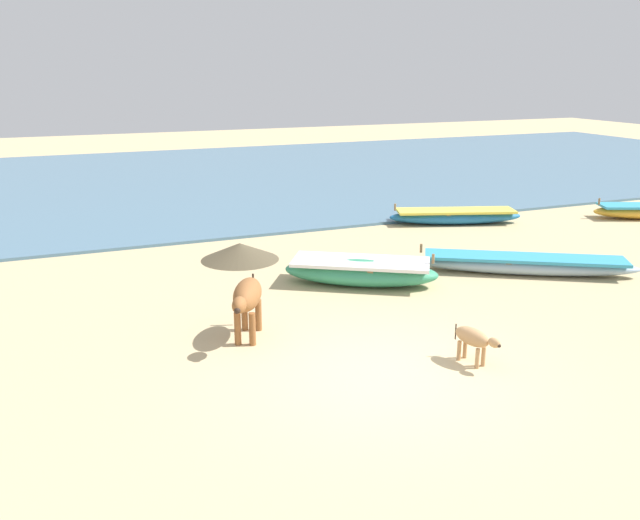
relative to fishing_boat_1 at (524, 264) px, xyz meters
The scene contains 8 objects.
ground 6.24m from the fishing_boat_1, 147.64° to the right, with size 80.00×80.00×0.00m, color tan.
sea_water 16.30m from the fishing_boat_1, 108.85° to the left, with size 60.00×20.00×0.08m, color slate.
fishing_boat_1 is the anchor object (origin of this frame).
fishing_boat_2 4.96m from the fishing_boat_1, 74.14° to the left, with size 3.96×2.05×0.62m.
fishing_boat_3 3.76m from the fishing_boat_1, 169.47° to the left, with size 3.33×2.65×0.73m.
cow_adult_brown 6.86m from the fishing_boat_1, 169.60° to the right, with size 0.96×1.49×1.01m.
calf_far_tan 5.19m from the fishing_boat_1, 137.14° to the right, with size 0.40×0.88×0.58m.
debris_pile_1 6.54m from the fishing_boat_1, 147.79° to the left, with size 1.86×1.86×0.41m, color brown.
Camera 1 is at (-4.37, -8.12, 4.44)m, focal length 37.64 mm.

